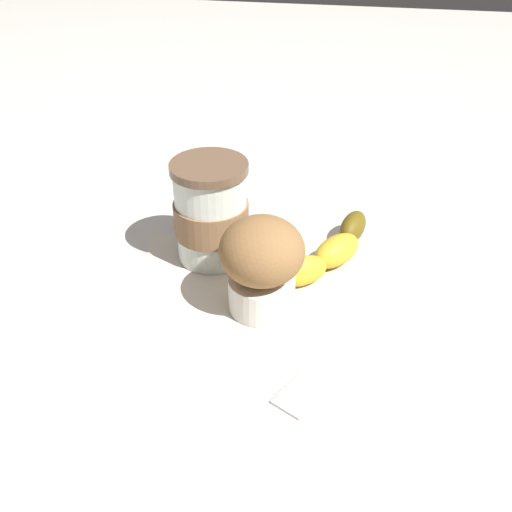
# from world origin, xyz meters

# --- Properties ---
(ground_plane) EXTENTS (3.00, 3.00, 0.00)m
(ground_plane) POSITION_xyz_m (0.00, 0.00, 0.00)
(ground_plane) COLOR beige
(paper_napkin) EXTENTS (0.32, 0.32, 0.00)m
(paper_napkin) POSITION_xyz_m (0.00, 0.00, 0.00)
(paper_napkin) COLOR beige
(paper_napkin) RESTS_ON ground_plane
(coffee_cup) EXTENTS (0.09, 0.09, 0.12)m
(coffee_cup) POSITION_xyz_m (-0.06, 0.06, 0.06)
(coffee_cup) COLOR silver
(coffee_cup) RESTS_ON paper_napkin
(muffin) EXTENTS (0.09, 0.09, 0.11)m
(muffin) POSITION_xyz_m (0.01, -0.03, 0.06)
(muffin) COLOR white
(muffin) RESTS_ON paper_napkin
(banana) EXTENTS (0.11, 0.17, 0.04)m
(banana) POSITION_xyz_m (0.08, 0.07, 0.02)
(banana) COLOR gold
(banana) RESTS_ON paper_napkin
(sugar_packet) EXTENTS (0.05, 0.06, 0.01)m
(sugar_packet) POSITION_xyz_m (0.07, -0.15, 0.00)
(sugar_packet) COLOR white
(sugar_packet) RESTS_ON ground_plane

